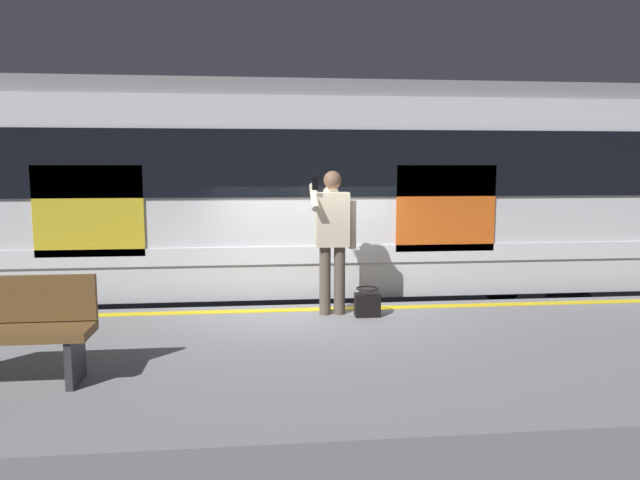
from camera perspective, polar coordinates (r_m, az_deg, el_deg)
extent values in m
plane|color=#3D3D3F|center=(8.09, -1.15, -12.84)|extent=(23.42, 23.42, 0.00)
cube|color=gray|center=(6.11, 0.48, -14.92)|extent=(14.26, 3.90, 0.95)
cube|color=yellow|center=(7.52, -0.97, -6.80)|extent=(13.98, 0.16, 0.01)
cube|color=slate|center=(9.09, -1.76, -10.02)|extent=(18.54, 0.08, 0.16)
cube|color=slate|center=(10.46, -2.36, -7.69)|extent=(18.54, 0.08, 0.16)
cube|color=silver|center=(9.38, -4.88, 4.49)|extent=(13.67, 3.03, 2.76)
cube|color=gray|center=(9.43, -4.98, 13.61)|extent=(13.40, 2.79, 0.24)
cube|color=black|center=(7.84, -4.66, 7.47)|extent=(12.99, 0.03, 0.90)
cube|color=silver|center=(7.94, -4.57, -1.52)|extent=(12.99, 0.03, 0.24)
cube|color=#D85919|center=(8.28, 12.20, 3.02)|extent=(1.41, 0.02, 1.19)
cube|color=gold|center=(8.16, -21.68, 2.61)|extent=(1.41, 0.02, 1.19)
cylinder|color=black|center=(11.61, -27.49, -4.48)|extent=(0.84, 0.12, 0.84)
cylinder|color=black|center=(9.65, 23.05, -6.51)|extent=(0.84, 0.12, 0.84)
cylinder|color=black|center=(11.77, 17.31, -3.84)|extent=(0.84, 0.12, 0.84)
cylinder|color=brown|center=(7.23, 1.91, -3.94)|extent=(0.14, 0.14, 0.85)
cylinder|color=brown|center=(7.21, 0.49, -3.97)|extent=(0.14, 0.14, 0.85)
cube|color=beige|center=(7.11, 1.22, 2.02)|extent=(0.40, 0.24, 0.66)
sphere|color=beige|center=(7.25, 1.07, 4.57)|extent=(0.20, 0.20, 0.20)
sphere|color=#997051|center=(7.09, 1.23, 5.88)|extent=(0.22, 0.22, 0.22)
cylinder|color=beige|center=(7.16, 3.21, 1.51)|extent=(0.09, 0.09, 0.59)
cylinder|color=beige|center=(6.99, -0.56, 4.22)|extent=(0.09, 0.42, 0.33)
cube|color=black|center=(6.88, -0.48, 5.51)|extent=(0.07, 0.02, 0.15)
cube|color=black|center=(7.20, 4.64, -6.33)|extent=(0.30, 0.17, 0.29)
torus|color=black|center=(7.15, 4.66, -4.75)|extent=(0.28, 0.28, 0.02)
cube|color=brown|center=(5.57, -28.69, -8.02)|extent=(1.45, 0.44, 0.08)
cube|color=brown|center=(5.68, -28.11, -5.10)|extent=(1.45, 0.06, 0.40)
cube|color=#333338|center=(5.43, -22.79, -10.52)|extent=(0.06, 0.40, 0.45)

